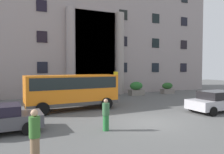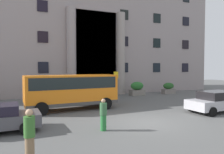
# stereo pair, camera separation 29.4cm
# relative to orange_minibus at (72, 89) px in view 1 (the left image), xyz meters

# --- Properties ---
(ground_plane) EXTENTS (80.00, 64.00, 0.12)m
(ground_plane) POSITION_rel_orange_minibus_xyz_m (3.34, -5.50, -1.63)
(ground_plane) COLOR #585857
(office_building_facade) EXTENTS (35.35, 9.76, 14.48)m
(office_building_facade) POSITION_rel_orange_minibus_xyz_m (3.34, 11.97, 5.67)
(office_building_facade) COLOR gray
(office_building_facade) RESTS_ON ground_plane
(orange_minibus) EXTENTS (6.81, 2.94, 2.61)m
(orange_minibus) POSITION_rel_orange_minibus_xyz_m (0.00, 0.00, 0.00)
(orange_minibus) COLOR orange
(orange_minibus) RESTS_ON ground_plane
(bus_stop_sign) EXTENTS (0.44, 0.08, 2.80)m
(bus_stop_sign) POSITION_rel_orange_minibus_xyz_m (4.60, 2.13, 0.15)
(bus_stop_sign) COLOR #939615
(bus_stop_sign) RESTS_ON ground_plane
(hedge_planter_east) EXTENTS (1.58, 0.77, 1.59)m
(hedge_planter_east) POSITION_rel_orange_minibus_xyz_m (0.31, 4.88, -0.80)
(hedge_planter_east) COLOR slate
(hedge_planter_east) RESTS_ON ground_plane
(hedge_planter_far_west) EXTENTS (1.67, 0.95, 1.56)m
(hedge_planter_far_west) POSITION_rel_orange_minibus_xyz_m (8.69, 5.38, -0.82)
(hedge_planter_far_west) COLOR gray
(hedge_planter_far_west) RESTS_ON ground_plane
(hedge_planter_entrance_right) EXTENTS (1.55, 0.80, 1.34)m
(hedge_planter_entrance_right) POSITION_rel_orange_minibus_xyz_m (12.97, 5.23, -0.92)
(hedge_planter_entrance_right) COLOR gray
(hedge_planter_entrance_right) RESTS_ON ground_plane
(parked_sedan_far) EXTENTS (4.57, 2.18, 1.48)m
(parked_sedan_far) POSITION_rel_orange_minibus_xyz_m (9.42, -4.87, -0.82)
(parked_sedan_far) COLOR #B6B4B9
(parked_sedan_far) RESTS_ON ground_plane
(pedestrian_man_red_shirt) EXTENTS (0.36, 0.36, 1.61)m
(pedestrian_man_red_shirt) POSITION_rel_orange_minibus_xyz_m (0.32, -6.02, -0.76)
(pedestrian_man_red_shirt) COLOR #267235
(pedestrian_man_red_shirt) RESTS_ON ground_plane
(pedestrian_child_trailing) EXTENTS (0.36, 0.36, 1.81)m
(pedestrian_child_trailing) POSITION_rel_orange_minibus_xyz_m (-3.20, -8.54, -0.65)
(pedestrian_child_trailing) COLOR #846749
(pedestrian_child_trailing) RESTS_ON ground_plane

